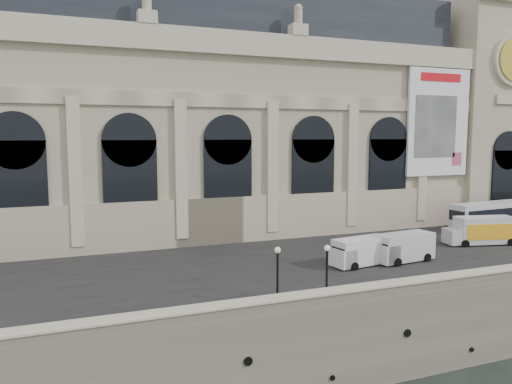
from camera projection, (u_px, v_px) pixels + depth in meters
quay at (226, 244)px, 66.84m from camera, size 160.00×70.00×6.00m
street at (295, 257)px, 47.09m from camera, size 160.00×24.00×0.06m
parapet at (379, 292)px, 34.63m from camera, size 160.00×1.40×1.21m
museum at (188, 116)px, 58.94m from camera, size 69.00×18.70×29.10m
clock_pavilion at (470, 93)px, 70.36m from camera, size 13.00×14.72×36.70m
bus_right at (492, 215)px, 59.83m from camera, size 11.89×3.35×3.46m
van_b at (359, 252)px, 43.74m from camera, size 5.78×2.88×2.47m
van_c at (401, 248)px, 45.09m from camera, size 6.07×2.95×2.60m
box_truck at (481, 231)px, 52.32m from camera, size 7.64×3.98×2.94m
lamp_left at (277, 277)px, 33.51m from camera, size 0.41×0.41×4.05m
lamp_right at (327, 274)px, 34.08m from camera, size 0.41×0.41×4.05m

